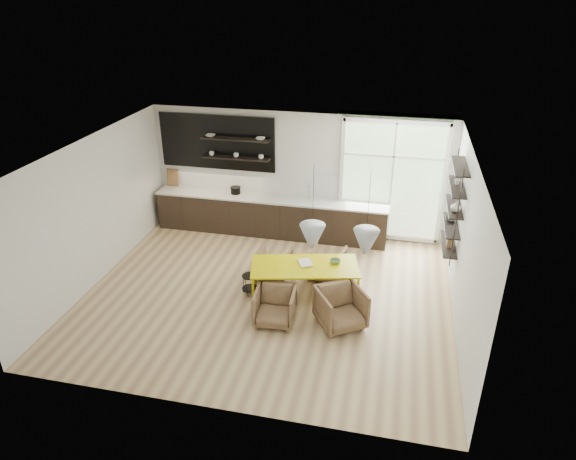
# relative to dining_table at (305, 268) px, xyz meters

# --- Properties ---
(room) EXTENTS (7.02, 6.01, 2.91)m
(room) POSITION_rel_dining_table_xyz_m (-0.15, 1.04, 0.78)
(room) COLOR #D3B780
(room) RESTS_ON ground
(kitchen_run) EXTENTS (5.54, 0.69, 2.75)m
(kitchen_run) POSITION_rel_dining_table_xyz_m (-1.42, 2.63, -0.08)
(kitchen_run) COLOR black
(kitchen_run) RESTS_ON ground
(right_shelving) EXTENTS (0.26, 1.22, 1.90)m
(right_shelving) POSITION_rel_dining_table_xyz_m (2.63, 1.12, 0.97)
(right_shelving) COLOR black
(right_shelving) RESTS_ON ground
(dining_table) EXTENTS (2.16, 1.34, 0.73)m
(dining_table) POSITION_rel_dining_table_xyz_m (0.00, 0.00, 0.00)
(dining_table) COLOR #D4C703
(dining_table) RESTS_ON ground
(armchair_back_left) EXTENTS (0.71, 0.73, 0.60)m
(armchair_back_left) POSITION_rel_dining_table_xyz_m (-0.78, 0.69, -0.38)
(armchair_back_left) COLOR brown
(armchair_back_left) RESTS_ON ground
(armchair_back_right) EXTENTS (0.79, 0.80, 0.65)m
(armchair_back_right) POSITION_rel_dining_table_xyz_m (0.28, 0.90, -0.36)
(armchair_back_right) COLOR brown
(armchair_back_right) RESTS_ON ground
(armchair_front_left) EXTENTS (0.75, 0.77, 0.66)m
(armchair_front_left) POSITION_rel_dining_table_xyz_m (-0.37, -0.84, -0.35)
(armchair_front_left) COLOR brown
(armchair_front_left) RESTS_ON ground
(armchair_front_right) EXTENTS (1.07, 1.07, 0.71)m
(armchair_front_right) POSITION_rel_dining_table_xyz_m (0.78, -0.68, -0.32)
(armchair_front_right) COLOR brown
(armchair_front_right) RESTS_ON ground
(wire_stool) EXTENTS (0.32, 0.32, 0.41)m
(wire_stool) POSITION_rel_dining_table_xyz_m (-1.07, -0.05, -0.42)
(wire_stool) COLOR black
(wire_stool) RESTS_ON ground
(table_book) EXTENTS (0.34, 0.38, 0.03)m
(table_book) POSITION_rel_dining_table_xyz_m (-0.11, 0.03, 0.06)
(table_book) COLOR white
(table_book) RESTS_ON dining_table
(table_bowl) EXTENTS (0.25, 0.25, 0.06)m
(table_bowl) POSITION_rel_dining_table_xyz_m (0.54, 0.23, 0.08)
(table_bowl) COLOR #557D4B
(table_bowl) RESTS_ON dining_table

